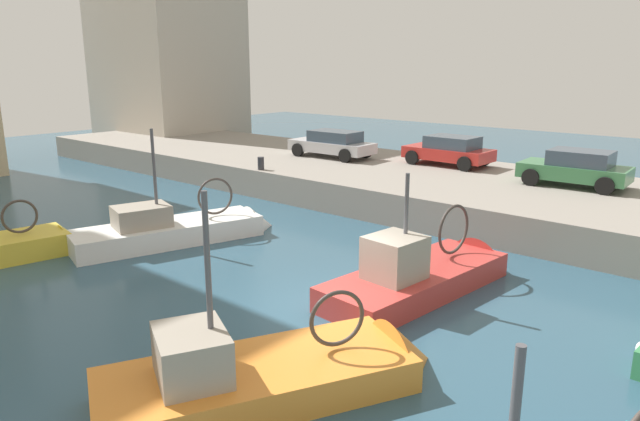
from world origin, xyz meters
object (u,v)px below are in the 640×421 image
Objects in this scene: fishing_boat_white at (179,238)px; fishing_boat_orange at (280,386)px; mooring_bollard_mid at (261,163)px; fishing_boat_red at (425,284)px; parked_car_red at (449,150)px; parked_car_green at (576,168)px; parked_car_silver at (333,144)px.

fishing_boat_orange reaches higher than fishing_boat_white.
fishing_boat_white is at bearing -157.36° from mooring_bollard_mid.
fishing_boat_orange is at bearing -132.68° from mooring_bollard_mid.
fishing_boat_red is 11.93× the size of mooring_bollard_mid.
fishing_boat_orange is 17.97m from parked_car_red.
parked_car_green is at bearing -65.38° from mooring_bollard_mid.
fishing_boat_orange is 1.51× the size of parked_car_silver.
fishing_boat_red is 11.96m from mooring_bollard_mid.
fishing_boat_red is 1.52× the size of parked_car_silver.
parked_car_silver is at bearing 107.10° from parked_car_red.
fishing_boat_orange is at bearing -116.05° from fishing_boat_white.
parked_car_red is 8.43m from mooring_bollard_mid.
fishing_boat_red is at bearing -130.80° from parked_car_silver.
fishing_boat_red is 14.28m from parked_car_silver.
fishing_boat_red is 8.48m from fishing_boat_white.
parked_car_silver is 1.11× the size of parked_car_green.
parked_car_red is 7.01× the size of mooring_bollard_mid.
fishing_boat_white is 1.63× the size of parked_car_silver.
parked_car_red is 0.99× the size of parked_car_green.
fishing_boat_white is at bearing -167.55° from parked_car_silver.
mooring_bollard_mid is at bearing 177.37° from parked_car_silver.
fishing_boat_red reaches higher than parked_car_silver.
parked_car_red is (1.66, -5.40, 0.01)m from parked_car_silver.
parked_car_silver is (10.88, 2.40, 1.76)m from fishing_boat_white.
parked_car_red reaches higher than mooring_bollard_mid.
parked_car_silver is at bearing 36.57° from fishing_boat_orange.
fishing_boat_orange reaches higher than mooring_bollard_mid.
fishing_boat_red is 0.93× the size of fishing_boat_white.
parked_car_red is at bearing 79.82° from parked_car_green.
fishing_boat_white reaches higher than mooring_bollard_mid.
parked_car_green is at bearing -86.84° from parked_car_silver.
fishing_boat_red is at bearing 177.22° from parked_car_green.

